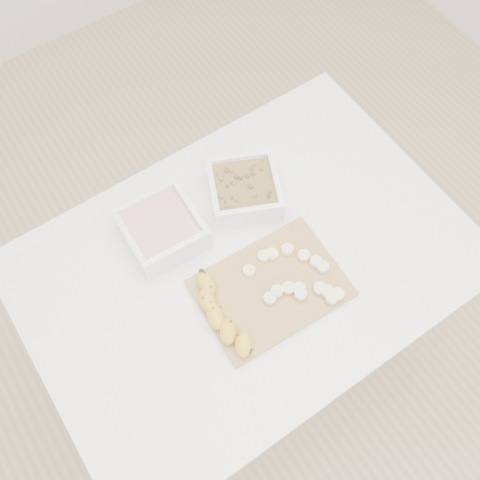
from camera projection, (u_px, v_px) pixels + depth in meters
ground at (245, 348)px, 1.89m from camera, size 3.50×3.50×0.00m
table at (247, 278)px, 1.30m from camera, size 1.00×0.70×0.75m
bowl_yogurt at (162, 229)px, 1.21m from camera, size 0.17×0.17×0.08m
bowl_granola at (244, 190)px, 1.25m from camera, size 0.21×0.21×0.07m
cutting_board at (271, 288)px, 1.18m from camera, size 0.33×0.24×0.01m
banana at (223, 316)px, 1.12m from camera, size 0.10×0.21×0.03m
banana_slices at (298, 278)px, 1.17m from camera, size 0.17×0.19×0.02m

